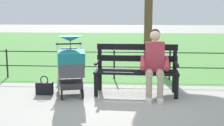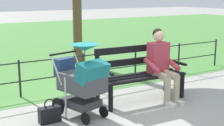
# 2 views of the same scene
# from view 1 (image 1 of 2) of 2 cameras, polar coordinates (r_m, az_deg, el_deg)

# --- Properties ---
(ground_plane) EXTENTS (60.00, 60.00, 0.00)m
(ground_plane) POSITION_cam_1_polar(r_m,az_deg,el_deg) (5.99, -0.38, -5.84)
(ground_plane) COLOR #9E9B93
(grass_lawn) EXTENTS (40.00, 16.00, 0.01)m
(grass_lawn) POSITION_cam_1_polar(r_m,az_deg,el_deg) (14.65, 2.23, 3.42)
(grass_lawn) COLOR #518E42
(grass_lawn) RESTS_ON ground
(park_bench) EXTENTS (1.62, 0.67, 0.96)m
(park_bench) POSITION_cam_1_polar(r_m,az_deg,el_deg) (5.97, 4.60, -0.75)
(park_bench) COLOR black
(park_bench) RESTS_ON ground
(person_on_bench) EXTENTS (0.55, 0.74, 1.28)m
(person_on_bench) POSITION_cam_1_polar(r_m,az_deg,el_deg) (5.74, 7.99, 0.30)
(person_on_bench) COLOR tan
(person_on_bench) RESTS_ON ground
(stroller) EXTENTS (0.71, 0.98, 1.15)m
(stroller) POSITION_cam_1_polar(r_m,az_deg,el_deg) (5.84, -7.74, -0.36)
(stroller) COLOR black
(stroller) RESTS_ON ground
(handbag) EXTENTS (0.32, 0.14, 0.37)m
(handbag) POSITION_cam_1_polar(r_m,az_deg,el_deg) (6.09, -12.50, -4.57)
(handbag) COLOR black
(handbag) RESTS_ON ground
(park_fence) EXTENTS (7.82, 0.04, 0.70)m
(park_fence) POSITION_cam_1_polar(r_m,az_deg,el_deg) (7.18, 2.63, 0.20)
(park_fence) COLOR black
(park_fence) RESTS_ON ground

